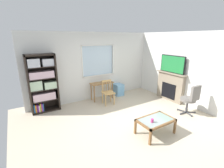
# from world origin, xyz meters

# --- Properties ---
(ground) EXTENTS (6.13, 5.88, 0.02)m
(ground) POSITION_xyz_m (0.00, 0.00, -0.01)
(ground) COLOR beige
(wall_back_with_window) EXTENTS (5.13, 0.15, 2.62)m
(wall_back_with_window) POSITION_xyz_m (-0.02, 2.44, 1.29)
(wall_back_with_window) COLOR silver
(wall_back_with_window) RESTS_ON ground
(wall_right) EXTENTS (0.12, 5.08, 2.62)m
(wall_right) POSITION_xyz_m (2.63, 0.00, 1.31)
(wall_right) COLOR silver
(wall_right) RESTS_ON ground
(bookshelf) EXTENTS (0.90, 0.38, 1.93)m
(bookshelf) POSITION_xyz_m (-1.95, 2.20, 1.00)
(bookshelf) COLOR black
(bookshelf) RESTS_ON ground
(desk_under_window) EXTENTS (0.92, 0.38, 0.70)m
(desk_under_window) POSITION_xyz_m (0.21, 2.09, 0.57)
(desk_under_window) COLOR olive
(desk_under_window) RESTS_ON ground
(wooden_chair) EXTENTS (0.47, 0.45, 0.90)m
(wooden_chair) POSITION_xyz_m (0.18, 1.58, 0.46)
(wooden_chair) COLOR tan
(wooden_chair) RESTS_ON ground
(plastic_drawer_unit) EXTENTS (0.35, 0.40, 0.49)m
(plastic_drawer_unit) POSITION_xyz_m (1.04, 2.14, 0.24)
(plastic_drawer_unit) COLOR #72ADDB
(plastic_drawer_unit) RESTS_ON ground
(fireplace) EXTENTS (0.26, 1.25, 1.12)m
(fireplace) POSITION_xyz_m (2.47, 0.60, 0.56)
(fireplace) COLOR gray
(fireplace) RESTS_ON ground
(tv) EXTENTS (0.06, 1.05, 0.66)m
(tv) POSITION_xyz_m (2.45, 0.60, 1.45)
(tv) COLOR black
(tv) RESTS_ON fireplace
(office_chair) EXTENTS (0.56, 0.58, 1.00)m
(office_chair) POSITION_xyz_m (2.01, -0.56, 0.55)
(office_chair) COLOR slate
(office_chair) RESTS_ON ground
(coffee_table) EXTENTS (0.93, 0.59, 0.41)m
(coffee_table) POSITION_xyz_m (0.24, -0.75, 0.35)
(coffee_table) COLOR #8C9E99
(coffee_table) RESTS_ON ground
(sippy_cup) EXTENTS (0.07, 0.07, 0.09)m
(sippy_cup) POSITION_xyz_m (0.06, -0.80, 0.46)
(sippy_cup) COLOR #DB3D84
(sippy_cup) RESTS_ON coffee_table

